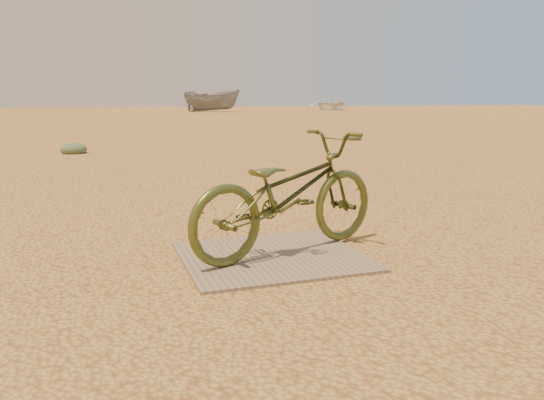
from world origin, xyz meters
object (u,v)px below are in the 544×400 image
object	(u,v)px
bicycle	(288,193)
boat_far_right	(331,104)
plywood_board	(272,256)
boat_mid_right	(212,101)

from	to	relation	value
bicycle	boat_far_right	distance (m)	46.36
plywood_board	bicycle	distance (m)	0.49
plywood_board	boat_far_right	bearing A→B (deg)	64.39
boat_mid_right	boat_far_right	size ratio (longest dim) A/B	0.88
plywood_board	boat_far_right	distance (m)	46.47
boat_far_right	boat_mid_right	bearing A→B (deg)	-151.30
bicycle	boat_mid_right	size ratio (longest dim) A/B	0.38
boat_mid_right	boat_far_right	world-z (taller)	boat_mid_right
boat_mid_right	bicycle	bearing A→B (deg)	-168.08
plywood_board	boat_mid_right	size ratio (longest dim) A/B	0.29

